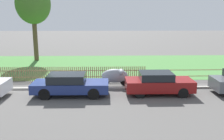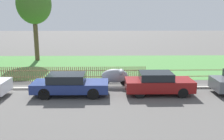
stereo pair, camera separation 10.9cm
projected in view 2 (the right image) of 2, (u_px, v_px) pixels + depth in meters
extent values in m
plane|color=#565451|center=(60.00, 90.00, 15.89)|extent=(120.00, 120.00, 0.00)
cube|color=#B2ADA3|center=(61.00, 88.00, 15.97)|extent=(42.70, 0.20, 0.12)
cube|color=#477F3D|center=(75.00, 65.00, 23.49)|extent=(42.70, 11.22, 0.01)
cube|color=olive|center=(66.00, 77.00, 17.98)|extent=(42.70, 0.03, 0.05)
cube|color=olive|center=(66.00, 71.00, 17.88)|extent=(42.70, 0.03, 0.05)
cube|color=olive|center=(0.00, 74.00, 17.80)|extent=(0.06, 0.03, 1.04)
cube|color=olive|center=(2.00, 74.00, 17.81)|extent=(0.06, 0.03, 1.04)
cube|color=olive|center=(4.00, 74.00, 17.81)|extent=(0.06, 0.03, 1.04)
cube|color=olive|center=(6.00, 74.00, 17.81)|extent=(0.06, 0.03, 1.04)
cube|color=olive|center=(8.00, 74.00, 17.81)|extent=(0.06, 0.03, 1.04)
cube|color=olive|center=(10.00, 74.00, 17.82)|extent=(0.06, 0.03, 1.04)
cube|color=olive|center=(12.00, 74.00, 17.82)|extent=(0.06, 0.03, 1.04)
cube|color=olive|center=(14.00, 74.00, 17.82)|extent=(0.06, 0.03, 1.04)
cube|color=olive|center=(16.00, 74.00, 17.83)|extent=(0.06, 0.03, 1.04)
cube|color=olive|center=(18.00, 74.00, 17.83)|extent=(0.06, 0.03, 1.04)
cube|color=olive|center=(20.00, 74.00, 17.83)|extent=(0.06, 0.03, 1.04)
cube|color=olive|center=(22.00, 74.00, 17.84)|extent=(0.06, 0.03, 1.04)
cube|color=olive|center=(24.00, 74.00, 17.84)|extent=(0.06, 0.03, 1.04)
cube|color=olive|center=(26.00, 74.00, 17.84)|extent=(0.06, 0.03, 1.04)
cube|color=olive|center=(28.00, 74.00, 17.85)|extent=(0.06, 0.03, 1.04)
cube|color=olive|center=(30.00, 74.00, 17.85)|extent=(0.06, 0.03, 1.04)
cube|color=olive|center=(32.00, 74.00, 17.85)|extent=(0.06, 0.03, 1.04)
cube|color=olive|center=(34.00, 74.00, 17.85)|extent=(0.06, 0.03, 1.04)
cube|color=olive|center=(36.00, 74.00, 17.86)|extent=(0.06, 0.03, 1.04)
cube|color=olive|center=(38.00, 74.00, 17.86)|extent=(0.06, 0.03, 1.04)
cube|color=olive|center=(40.00, 74.00, 17.86)|extent=(0.06, 0.03, 1.04)
cube|color=olive|center=(42.00, 74.00, 17.87)|extent=(0.06, 0.03, 1.04)
cube|color=olive|center=(44.00, 74.00, 17.87)|extent=(0.06, 0.03, 1.04)
cube|color=olive|center=(46.00, 74.00, 17.87)|extent=(0.06, 0.03, 1.04)
cube|color=olive|center=(48.00, 74.00, 17.88)|extent=(0.06, 0.03, 1.04)
cube|color=olive|center=(50.00, 74.00, 17.88)|extent=(0.06, 0.03, 1.04)
cube|color=olive|center=(52.00, 74.00, 17.88)|extent=(0.06, 0.03, 1.04)
cube|color=olive|center=(54.00, 74.00, 17.88)|extent=(0.06, 0.03, 1.04)
cube|color=olive|center=(56.00, 74.00, 17.89)|extent=(0.06, 0.03, 1.04)
cube|color=olive|center=(59.00, 74.00, 17.89)|extent=(0.06, 0.03, 1.04)
cube|color=olive|center=(61.00, 74.00, 17.89)|extent=(0.06, 0.03, 1.04)
cube|color=olive|center=(63.00, 74.00, 17.90)|extent=(0.06, 0.03, 1.04)
cube|color=olive|center=(65.00, 74.00, 17.90)|extent=(0.06, 0.03, 1.04)
cube|color=olive|center=(67.00, 74.00, 17.90)|extent=(0.06, 0.03, 1.04)
cube|color=olive|center=(69.00, 74.00, 17.91)|extent=(0.06, 0.03, 1.04)
cube|color=olive|center=(71.00, 74.00, 17.91)|extent=(0.06, 0.03, 1.04)
cube|color=olive|center=(73.00, 74.00, 17.91)|extent=(0.06, 0.03, 1.04)
cube|color=olive|center=(75.00, 74.00, 17.92)|extent=(0.06, 0.03, 1.04)
cube|color=olive|center=(77.00, 74.00, 17.92)|extent=(0.06, 0.03, 1.04)
cube|color=olive|center=(79.00, 74.00, 17.92)|extent=(0.06, 0.03, 1.04)
cube|color=olive|center=(81.00, 74.00, 17.92)|extent=(0.06, 0.03, 1.04)
cube|color=olive|center=(83.00, 74.00, 17.93)|extent=(0.06, 0.03, 1.04)
cube|color=olive|center=(85.00, 74.00, 17.93)|extent=(0.06, 0.03, 1.04)
cube|color=olive|center=(87.00, 74.00, 17.93)|extent=(0.06, 0.03, 1.04)
cube|color=olive|center=(89.00, 74.00, 17.94)|extent=(0.06, 0.03, 1.04)
cube|color=olive|center=(91.00, 74.00, 17.94)|extent=(0.06, 0.03, 1.04)
cube|color=olive|center=(93.00, 74.00, 17.94)|extent=(0.06, 0.03, 1.04)
cube|color=olive|center=(95.00, 74.00, 17.95)|extent=(0.06, 0.03, 1.04)
cube|color=olive|center=(97.00, 74.00, 17.95)|extent=(0.06, 0.03, 1.04)
cube|color=olive|center=(99.00, 74.00, 17.95)|extent=(0.06, 0.03, 1.04)
cube|color=olive|center=(101.00, 74.00, 17.96)|extent=(0.06, 0.03, 1.04)
cube|color=olive|center=(103.00, 74.00, 17.96)|extent=(0.06, 0.03, 1.04)
cube|color=olive|center=(105.00, 74.00, 17.96)|extent=(0.06, 0.03, 1.04)
cube|color=olive|center=(107.00, 74.00, 17.96)|extent=(0.06, 0.03, 1.04)
cube|color=olive|center=(109.00, 74.00, 17.97)|extent=(0.06, 0.03, 1.04)
cube|color=olive|center=(111.00, 74.00, 17.97)|extent=(0.06, 0.03, 1.04)
cube|color=olive|center=(113.00, 74.00, 17.97)|extent=(0.06, 0.03, 1.04)
cube|color=olive|center=(115.00, 74.00, 17.98)|extent=(0.06, 0.03, 1.04)
cube|color=olive|center=(117.00, 74.00, 17.98)|extent=(0.06, 0.03, 1.04)
cube|color=olive|center=(119.00, 74.00, 17.98)|extent=(0.06, 0.03, 1.04)
cube|color=olive|center=(121.00, 74.00, 17.99)|extent=(0.06, 0.03, 1.04)
cube|color=olive|center=(123.00, 74.00, 17.99)|extent=(0.06, 0.03, 1.04)
cube|color=olive|center=(125.00, 74.00, 17.99)|extent=(0.06, 0.03, 1.04)
cube|color=olive|center=(127.00, 74.00, 18.00)|extent=(0.06, 0.03, 1.04)
cube|color=olive|center=(129.00, 73.00, 18.00)|extent=(0.06, 0.03, 1.04)
cube|color=olive|center=(131.00, 73.00, 18.00)|extent=(0.06, 0.03, 1.04)
cube|color=olive|center=(133.00, 73.00, 18.00)|extent=(0.06, 0.03, 1.04)
cube|color=olive|center=(135.00, 73.00, 18.01)|extent=(0.06, 0.03, 1.04)
cube|color=olive|center=(137.00, 73.00, 18.01)|extent=(0.06, 0.03, 1.04)
cube|color=olive|center=(139.00, 73.00, 18.01)|extent=(0.06, 0.03, 1.04)
cube|color=olive|center=(141.00, 73.00, 18.02)|extent=(0.06, 0.03, 1.04)
cube|color=olive|center=(143.00, 73.00, 18.02)|extent=(0.06, 0.03, 1.04)
cube|color=olive|center=(145.00, 73.00, 18.02)|extent=(0.06, 0.03, 1.04)
cylinder|color=black|center=(0.00, 88.00, 15.26)|extent=(0.58, 0.15, 0.57)
cube|color=navy|center=(71.00, 86.00, 14.67)|extent=(4.44, 1.73, 0.54)
cube|color=black|center=(67.00, 78.00, 14.56)|extent=(2.14, 1.54, 0.47)
cylinder|color=black|center=(95.00, 86.00, 15.49)|extent=(0.66, 0.15, 0.66)
cylinder|color=black|center=(93.00, 94.00, 13.98)|extent=(0.66, 0.15, 0.66)
cylinder|color=black|center=(50.00, 86.00, 15.46)|extent=(0.66, 0.15, 0.66)
cylinder|color=black|center=(44.00, 94.00, 13.95)|extent=(0.66, 0.15, 0.66)
cube|color=maroon|center=(159.00, 85.00, 14.89)|extent=(3.99, 1.68, 0.65)
cube|color=black|center=(156.00, 76.00, 14.77)|extent=(1.92, 1.51, 0.44)
cylinder|color=black|center=(176.00, 86.00, 15.72)|extent=(0.60, 0.14, 0.60)
cylinder|color=black|center=(183.00, 93.00, 14.23)|extent=(0.60, 0.14, 0.60)
cylinder|color=black|center=(137.00, 86.00, 15.67)|extent=(0.60, 0.14, 0.60)
cylinder|color=black|center=(140.00, 93.00, 14.18)|extent=(0.60, 0.14, 0.60)
cylinder|color=black|center=(220.00, 85.00, 15.73)|extent=(0.62, 0.16, 0.62)
cylinder|color=black|center=(125.00, 81.00, 16.71)|extent=(0.60, 0.10, 0.60)
cylinder|color=black|center=(105.00, 82.00, 16.67)|extent=(0.60, 0.10, 0.60)
ellipsoid|color=gray|center=(115.00, 76.00, 16.61)|extent=(1.78, 0.69, 0.92)
ellipsoid|color=gray|center=(121.00, 72.00, 16.56)|extent=(0.42, 0.85, 0.43)
cylinder|color=brown|center=(36.00, 38.00, 25.71)|extent=(0.46, 0.46, 4.63)
ellipsoid|color=#426B28|center=(34.00, 4.00, 24.97)|extent=(3.48, 3.48, 4.01)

